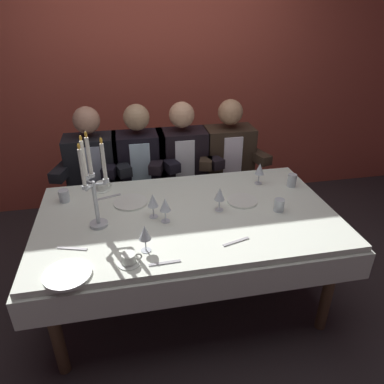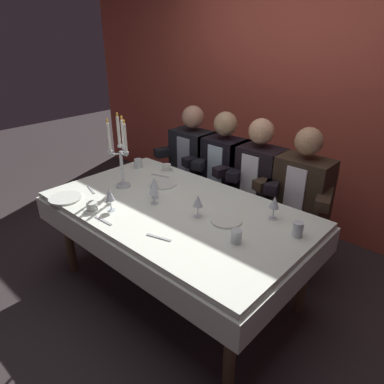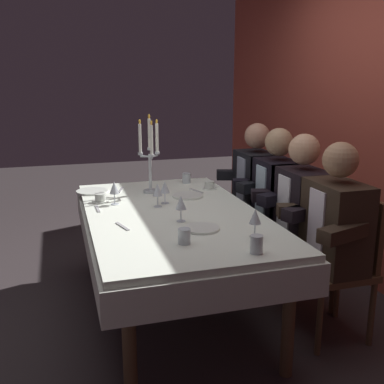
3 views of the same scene
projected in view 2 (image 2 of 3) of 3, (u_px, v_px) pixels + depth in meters
name	position (u px, v px, depth m)	size (l,w,h in m)	color
ground_plane	(177.00, 288.00, 2.83)	(12.00, 12.00, 0.00)	#352D2E
back_wall	(297.00, 91.00, 3.37)	(6.00, 0.12, 2.70)	#BA4C3B
dining_table	(176.00, 221.00, 2.57)	(1.94, 1.14, 0.74)	white
candelabra	(121.00, 155.00, 2.72)	(0.15, 0.17, 0.60)	silver
dinner_plate_0	(226.00, 220.00, 2.33)	(0.21, 0.21, 0.01)	white
dinner_plate_1	(65.00, 198.00, 2.63)	(0.24, 0.24, 0.01)	white
dinner_plate_2	(162.00, 184.00, 2.87)	(0.23, 0.23, 0.01)	white
wine_glass_0	(110.00, 195.00, 2.42)	(0.07, 0.07, 0.16)	silver
wine_glass_1	(197.00, 201.00, 2.34)	(0.07, 0.07, 0.16)	silver
wine_glass_2	(154.00, 184.00, 2.60)	(0.07, 0.07, 0.16)	silver
wine_glass_3	(274.00, 203.00, 2.32)	(0.07, 0.07, 0.16)	silver
wine_glass_4	(154.00, 189.00, 2.52)	(0.07, 0.07, 0.16)	silver
water_tumbler_0	(138.00, 163.00, 3.20)	(0.07, 0.07, 0.08)	silver
water_tumbler_1	(236.00, 236.00, 2.08)	(0.07, 0.07, 0.08)	silver
water_tumbler_2	(298.00, 229.00, 2.15)	(0.06, 0.06, 0.09)	silver
coffee_cup_0	(167.00, 168.00, 3.14)	(0.13, 0.12, 0.06)	white
coffee_cup_1	(92.00, 207.00, 2.46)	(0.13, 0.12, 0.06)	white
fork_0	(103.00, 221.00, 2.33)	(0.17, 0.02, 0.01)	#B7B7BC
fork_1	(160.00, 176.00, 3.03)	(0.17, 0.02, 0.01)	#B7B7BC
fork_2	(159.00, 237.00, 2.15)	(0.17, 0.02, 0.01)	#B7B7BC
fork_3	(91.00, 189.00, 2.78)	(0.17, 0.02, 0.01)	#B7B7BC
seated_diner_0	(193.00, 157.00, 3.50)	(0.63, 0.48, 1.24)	brown
seated_diner_1	(224.00, 166.00, 3.26)	(0.63, 0.48, 1.24)	brown
seated_diner_2	(258.00, 176.00, 3.04)	(0.63, 0.48, 1.24)	brown
seated_diner_3	(302.00, 190.00, 2.79)	(0.63, 0.48, 1.24)	brown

